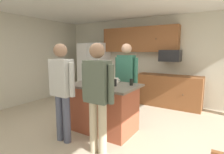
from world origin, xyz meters
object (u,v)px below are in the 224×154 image
at_px(person_guest_left, 126,76).
at_px(glass_dark_ale, 131,82).
at_px(glass_stout_tall, 115,83).
at_px(glass_short_whisky, 94,77).
at_px(microwave_over_range, 170,56).
at_px(serving_tray, 103,83).
at_px(mug_ceramic_white, 117,80).
at_px(person_host_foreground, 98,92).
at_px(refrigerator, 94,69).
at_px(kitchen_island, 104,107).
at_px(tumbler_amber, 109,84).
at_px(person_guest_by_door, 62,86).

xyz_separation_m(person_guest_left, glass_dark_ale, (0.42, -0.60, -0.01)).
distance_m(glass_stout_tall, glass_short_whisky, 0.79).
relative_size(microwave_over_range, serving_tray, 1.27).
height_order(mug_ceramic_white, glass_stout_tall, glass_stout_tall).
bearing_deg(person_host_foreground, glass_dark_ale, -34.50).
relative_size(refrigerator, person_host_foreground, 1.08).
bearing_deg(serving_tray, person_host_foreground, -60.86).
distance_m(microwave_over_range, kitchen_island, 2.60).
bearing_deg(person_host_foreground, person_guest_left, -16.30).
xyz_separation_m(microwave_over_range, tumbler_amber, (-0.42, -2.55, -0.43)).
bearing_deg(glass_stout_tall, glass_dark_ale, 45.00).
bearing_deg(kitchen_island, person_host_foreground, -62.49).
relative_size(kitchen_island, mug_ceramic_white, 10.41).
distance_m(refrigerator, glass_stout_tall, 3.13).
relative_size(person_guest_by_door, person_host_foreground, 1.00).
relative_size(microwave_over_range, kitchen_island, 0.42).
xyz_separation_m(person_guest_left, tumbler_amber, (0.18, -1.03, 0.00)).
relative_size(refrigerator, kitchen_island, 1.38).
bearing_deg(glass_short_whisky, microwave_over_range, 60.77).
xyz_separation_m(glass_stout_tall, tumbler_amber, (-0.01, -0.20, 0.01)).
bearing_deg(microwave_over_range, person_guest_by_door, -108.92).
xyz_separation_m(person_guest_left, person_host_foreground, (0.30, -1.53, -0.03)).
bearing_deg(person_host_foreground, person_guest_by_door, 62.90).
bearing_deg(kitchen_island, tumbler_amber, -42.32).
relative_size(microwave_over_range, glass_short_whisky, 3.90).
bearing_deg(kitchen_island, mug_ceramic_white, 64.32).
xyz_separation_m(person_host_foreground, tumbler_amber, (-0.12, 0.50, 0.03)).
xyz_separation_m(person_host_foreground, glass_dark_ale, (0.11, 0.93, 0.01)).
height_order(person_guest_by_door, person_guest_left, person_guest_left).
relative_size(microwave_over_range, person_guest_by_door, 0.33).
relative_size(glass_dark_ale, glass_short_whisky, 0.87).
relative_size(refrigerator, microwave_over_range, 3.30).
distance_m(microwave_over_range, person_guest_left, 1.69).
relative_size(microwave_over_range, tumbler_amber, 3.72).
bearing_deg(refrigerator, microwave_over_range, 2.61).
bearing_deg(serving_tray, tumbler_amber, -39.70).
bearing_deg(glass_stout_tall, refrigerator, 134.35).
distance_m(person_host_foreground, serving_tray, 0.85).
relative_size(mug_ceramic_white, tumbler_amber, 0.85).
distance_m(mug_ceramic_white, glass_short_whisky, 0.59).
relative_size(person_guest_left, tumbler_amber, 11.64).
distance_m(person_guest_by_door, glass_dark_ale, 1.27).
bearing_deg(glass_short_whisky, glass_dark_ale, -4.75).
bearing_deg(kitchen_island, microwave_over_range, 73.59).
bearing_deg(refrigerator, person_guest_left, -35.06).
height_order(kitchen_island, mug_ceramic_white, mug_ceramic_white).
xyz_separation_m(mug_ceramic_white, glass_short_whisky, (-0.59, 0.00, 0.02)).
height_order(kitchen_island, person_guest_by_door, person_guest_by_door).
relative_size(kitchen_island, person_host_foreground, 0.78).
bearing_deg(microwave_over_range, refrigerator, -177.39).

